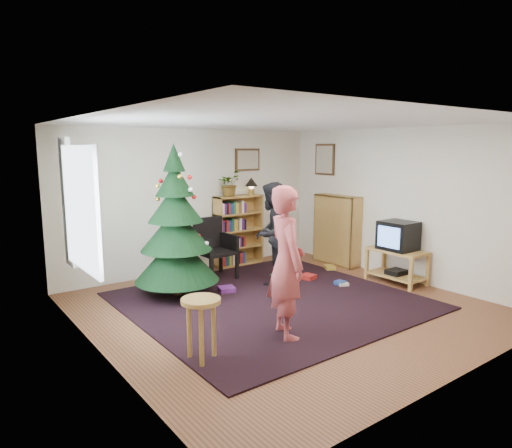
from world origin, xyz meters
TOP-DOWN VIEW (x-y plane):
  - floor at (0.00, 0.00)m, footprint 5.00×5.00m
  - ceiling at (0.00, 0.00)m, footprint 5.00×5.00m
  - wall_back at (0.00, 2.50)m, footprint 5.00×0.02m
  - wall_front at (0.00, -2.50)m, footprint 5.00×0.02m
  - wall_left at (-2.50, 0.00)m, footprint 0.02×5.00m
  - wall_right at (2.50, 0.00)m, footprint 0.02×5.00m
  - rug at (0.00, 0.30)m, footprint 3.80×3.60m
  - window_pane at (-2.47, 0.60)m, footprint 0.04×1.20m
  - curtain at (-2.43, 1.30)m, footprint 0.06×0.35m
  - picture_back at (1.15, 2.48)m, footprint 0.55×0.03m
  - picture_right at (2.48, 1.75)m, footprint 0.03×0.50m
  - christmas_tree at (-0.95, 1.32)m, footprint 1.23×1.23m
  - bookshelf_back at (0.84, 2.34)m, footprint 0.95×0.30m
  - bookshelf_right at (2.34, 1.25)m, footprint 0.30×0.95m
  - tv_stand at (2.22, -0.19)m, footprint 0.51×0.91m
  - crt_tv at (2.22, -0.19)m, footprint 0.49×0.53m
  - armchair at (-0.03, 1.84)m, footprint 0.56×0.56m
  - stool at (-1.73, -0.74)m, footprint 0.40×0.40m
  - person_standing at (-0.62, -0.76)m, footprint 0.61×0.75m
  - person_by_chair at (0.56, 0.99)m, footprint 1.01×0.95m
  - potted_plant at (0.64, 2.34)m, footprint 0.53×0.50m
  - table_lamp at (1.14, 2.34)m, footprint 0.24×0.24m
  - floor_clutter at (0.96, 0.70)m, footprint 2.40×1.28m

SIDE VIEW (x-z plane):
  - floor at x=0.00m, z-range 0.00..0.00m
  - rug at x=0.00m, z-range 0.00..0.02m
  - floor_clutter at x=0.96m, z-range 0.00..0.08m
  - tv_stand at x=2.22m, z-range 0.05..0.60m
  - stool at x=-1.73m, z-range 0.18..0.86m
  - armchair at x=-0.03m, z-range 0.04..1.06m
  - bookshelf_back at x=0.84m, z-range 0.01..1.31m
  - bookshelf_right at x=2.34m, z-range 0.01..1.31m
  - crt_tv at x=2.22m, z-range 0.55..1.01m
  - person_by_chair at x=0.56m, z-range 0.00..1.64m
  - person_standing at x=-0.62m, z-range 0.00..1.76m
  - christmas_tree at x=-0.95m, z-range -0.19..2.05m
  - wall_back at x=0.00m, z-range 0.00..2.50m
  - wall_front at x=0.00m, z-range 0.00..2.50m
  - wall_left at x=-2.50m, z-range 0.00..2.50m
  - wall_right at x=2.50m, z-range 0.00..2.50m
  - window_pane at x=-2.47m, z-range 0.80..2.20m
  - curtain at x=-2.43m, z-range 0.70..2.30m
  - table_lamp at x=1.14m, z-range 1.36..1.68m
  - potted_plant at x=0.64m, z-range 1.30..1.76m
  - picture_back at x=1.15m, z-range 1.74..2.16m
  - picture_right at x=2.48m, z-range 1.65..2.25m
  - ceiling at x=0.00m, z-range 2.50..2.50m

